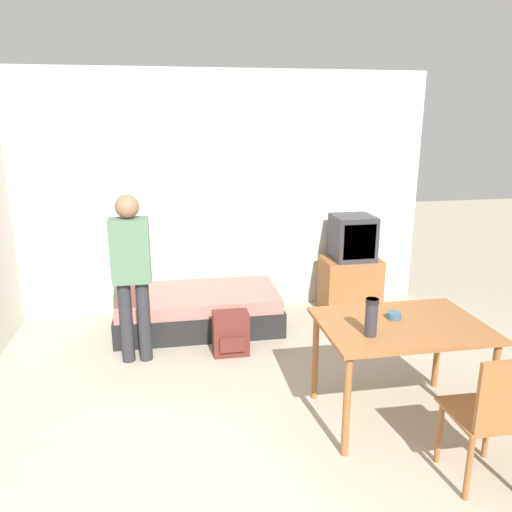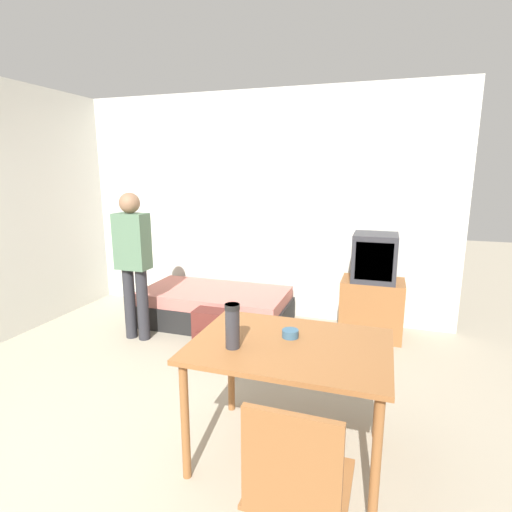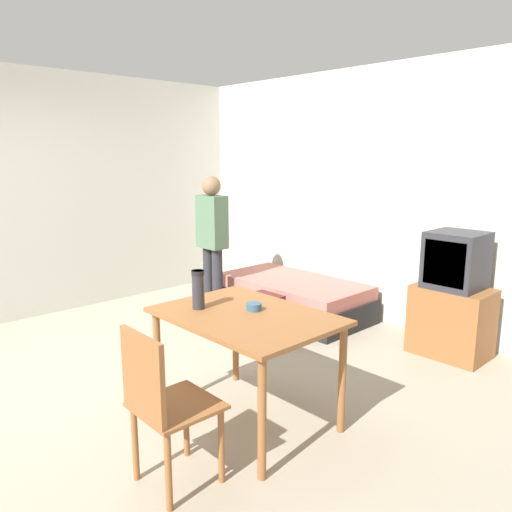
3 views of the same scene
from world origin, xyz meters
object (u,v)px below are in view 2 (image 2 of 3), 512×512
(mate_bowl, at_px, (290,334))
(thermos_flask, at_px, (232,324))
(tv, at_px, (372,290))
(wooden_chair, at_px, (296,486))
(daybed, at_px, (215,307))
(person_standing, at_px, (133,257))
(dining_table, at_px, (290,358))
(backpack, at_px, (211,330))

(mate_bowl, bearing_deg, thermos_flask, -139.14)
(tv, xyz_separation_m, wooden_chair, (-0.20, -2.92, 0.00))
(daybed, bearing_deg, person_standing, -133.19)
(dining_table, bearing_deg, backpack, 131.13)
(dining_table, xyz_separation_m, thermos_flask, (-0.31, -0.16, 0.24))
(dining_table, height_order, wooden_chair, wooden_chair)
(dining_table, bearing_deg, daybed, 125.01)
(wooden_chair, height_order, thermos_flask, thermos_flask)
(wooden_chair, xyz_separation_m, mate_bowl, (-0.24, 0.89, 0.27))
(person_standing, xyz_separation_m, backpack, (0.88, -0.02, -0.69))
(daybed, bearing_deg, backpack, -69.01)
(wooden_chair, relative_size, mate_bowl, 8.90)
(daybed, xyz_separation_m, backpack, (0.26, -0.68, 0.01))
(dining_table, distance_m, wooden_chair, 0.84)
(wooden_chair, bearing_deg, thermos_flask, 129.20)
(wooden_chair, xyz_separation_m, thermos_flask, (-0.52, 0.64, 0.39))
(daybed, relative_size, tv, 1.53)
(tv, height_order, backpack, tv)
(backpack, bearing_deg, thermos_flask, -60.85)
(tv, distance_m, person_standing, 2.56)
(tv, bearing_deg, person_standing, -160.61)
(wooden_chair, bearing_deg, mate_bowl, 104.94)
(person_standing, height_order, thermos_flask, person_standing)
(person_standing, bearing_deg, backpack, -1.63)
(person_standing, distance_m, mate_bowl, 2.29)
(daybed, relative_size, person_standing, 1.11)
(thermos_flask, bearing_deg, dining_table, 27.25)
(wooden_chair, bearing_deg, dining_table, 105.14)
(dining_table, height_order, backpack, dining_table)
(daybed, distance_m, backpack, 0.73)
(thermos_flask, bearing_deg, mate_bowl, 40.86)
(dining_table, xyz_separation_m, backpack, (-1.09, 1.25, -0.47))
(wooden_chair, height_order, backpack, wooden_chair)
(tv, relative_size, mate_bowl, 11.02)
(dining_table, height_order, mate_bowl, mate_bowl)
(dining_table, height_order, person_standing, person_standing)
(mate_bowl, bearing_deg, daybed, 125.87)
(tv, height_order, person_standing, person_standing)
(tv, relative_size, thermos_flask, 4.25)
(person_standing, height_order, backpack, person_standing)
(wooden_chair, relative_size, person_standing, 0.59)
(daybed, relative_size, wooden_chair, 1.89)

